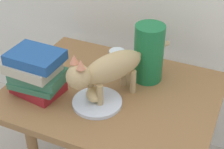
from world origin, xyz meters
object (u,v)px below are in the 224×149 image
at_px(candle_jar, 117,60).
at_px(green_vase, 149,53).
at_px(bread_roll, 94,94).
at_px(side_table, 112,104).
at_px(plate, 97,102).
at_px(cat, 107,69).
at_px(book_stack, 36,73).

bearing_deg(candle_jar, green_vase, -9.25).
distance_m(bread_roll, green_vase, 0.29).
height_order(side_table, green_vase, green_vase).
xyz_separation_m(side_table, candle_jar, (-0.05, 0.17, 0.10)).
xyz_separation_m(plate, bread_roll, (-0.01, 0.00, 0.03)).
xyz_separation_m(plate, cat, (0.02, 0.05, 0.13)).
bearing_deg(green_vase, book_stack, -143.05).
height_order(side_table, plate, plate).
bearing_deg(bread_roll, candle_jar, 94.29).
relative_size(plate, bread_roll, 2.39).
distance_m(plate, candle_jar, 0.27).
bearing_deg(side_table, bread_roll, -108.48).
xyz_separation_m(plate, book_stack, (-0.25, -0.03, 0.09)).
relative_size(side_table, book_stack, 3.84).
distance_m(side_table, candle_jar, 0.21).
height_order(cat, green_vase, green_vase).
bearing_deg(cat, side_table, 89.44).
bearing_deg(green_vase, cat, -117.38).
height_order(bread_roll, book_stack, book_stack).
height_order(bread_roll, candle_jar, candle_jar).
height_order(plate, book_stack, book_stack).
relative_size(plate, cat, 0.45).
bearing_deg(plate, bread_roll, 166.85).
distance_m(plate, book_stack, 0.26).
bearing_deg(side_table, green_vase, 55.67).
relative_size(cat, book_stack, 1.96).
relative_size(cat, candle_jar, 5.02).
relative_size(book_stack, green_vase, 0.89).
bearing_deg(plate, side_table, 79.69).
distance_m(plate, bread_roll, 0.04).
bearing_deg(side_table, plate, -100.31).
relative_size(bread_roll, candle_jar, 0.94).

